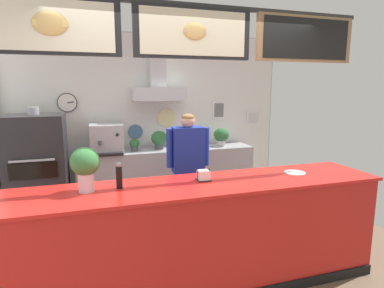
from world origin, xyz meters
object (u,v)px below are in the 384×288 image
condiment_plate (295,173)px  potted_thyme (221,136)px  pizza_oven (38,173)px  shop_worker (188,172)px  potted_rosemary (135,144)px  potted_sage (159,139)px  napkin_holder (203,176)px  basil_vase (85,166)px  pepper_grinder (119,176)px  potted_oregano (183,141)px  espresso_machine (107,139)px

condiment_plate → potted_thyme: bearing=88.4°
pizza_oven → shop_worker: pizza_oven is taller
potted_thyme → potted_rosemary: 1.41m
pizza_oven → potted_sage: 1.75m
shop_worker → condiment_plate: (0.83, -1.01, 0.18)m
pizza_oven → napkin_holder: bearing=-46.1°
basil_vase → napkin_holder: basil_vase is taller
napkin_holder → potted_sage: bearing=89.8°
shop_worker → napkin_holder: shop_worker is taller
basil_vase → pepper_grinder: size_ratio=1.62×
potted_oregano → pepper_grinder: (-1.16, -2.03, 0.08)m
shop_worker → potted_oregano: size_ratio=7.52×
pepper_grinder → potted_oregano: bearing=60.4°
basil_vase → espresso_machine: bearing=82.6°
potted_thyme → pepper_grinder: (-1.81, -2.04, 0.03)m
espresso_machine → condiment_plate: espresso_machine is taller
pizza_oven → potted_oregano: pizza_oven is taller
espresso_machine → basil_vase: size_ratio=1.24×
potted_oregano → potted_thyme: (0.65, 0.01, 0.05)m
espresso_machine → potted_oregano: 1.17m
potted_sage → potted_rosemary: potted_sage is taller
potted_sage → pepper_grinder: bearing=-110.6°
condiment_plate → potted_oregano: bearing=106.0°
potted_rosemary → napkin_holder: size_ratio=1.43×
shop_worker → potted_oregano: bearing=-99.5°
potted_oregano → napkin_holder: bearing=-100.6°
shop_worker → napkin_holder: 0.99m
potted_thyme → shop_worker: bearing=-129.7°
condiment_plate → pepper_grinder: pepper_grinder is taller
espresso_machine → potted_oregano: size_ratio=2.25×
pizza_oven → napkin_holder: pizza_oven is taller
espresso_machine → condiment_plate: bearing=-49.6°
basil_vase → napkin_holder: size_ratio=2.93×
shop_worker → potted_oregano: shop_worker is taller
napkin_holder → pepper_grinder: bearing=-179.1°
pizza_oven → basil_vase: pizza_oven is taller
potted_oregano → potted_rosemary: 0.76m
potted_oregano → potted_sage: bearing=171.7°
potted_sage → potted_rosemary: (-0.39, -0.06, -0.06)m
potted_rosemary → pepper_grinder: (-0.40, -2.03, 0.10)m
espresso_machine → potted_rosemary: size_ratio=2.55×
pizza_oven → condiment_plate: (2.66, -1.80, 0.25)m
pizza_oven → potted_rosemary: pizza_oven is taller
potted_thyme → basil_vase: bearing=-135.4°
pizza_oven → basil_vase: size_ratio=4.32×
potted_oregano → potted_thyme: bearing=0.6°
potted_sage → espresso_machine: bearing=-175.6°
shop_worker → basil_vase: size_ratio=4.14×
basil_vase → napkin_holder: (1.05, 0.02, -0.18)m
espresso_machine → potted_rosemary: espresso_machine is taller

